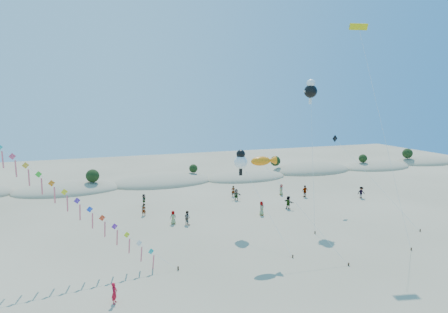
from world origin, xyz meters
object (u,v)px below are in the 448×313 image
parafoil_kite (360,33)px  flyer_foreground (114,293)px  kite_train (27,168)px  fish_kite (264,161)px

parafoil_kite → flyer_foreground: parafoil_kite is taller
kite_train → flyer_foreground: 13.32m
kite_train → parafoil_kite: size_ratio=0.98×
fish_kite → parafoil_kite: bearing=6.0°
parafoil_kite → flyer_foreground: (-26.62, -6.70, -21.49)m
kite_train → parafoil_kite: 35.43m
kite_train → parafoil_kite: bearing=-2.0°
flyer_foreground → fish_kite: bearing=-45.2°
fish_kite → flyer_foreground: size_ratio=5.91×
kite_train → fish_kite: kite_train is taller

